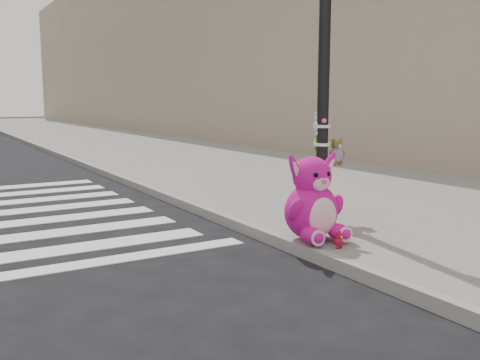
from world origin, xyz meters
TOP-DOWN VIEW (x-y plane):
  - ground at (0.00, 0.00)m, footprint 120.00×120.00m
  - sidewalk_near at (5.00, 10.00)m, footprint 7.00×80.00m
  - curb_edge at (1.55, 10.00)m, footprint 0.12×80.00m
  - bld_near at (10.50, 20.00)m, footprint 5.00×60.00m
  - signal_pole at (2.62, 1.82)m, footprint 0.66×0.50m
  - pink_bunny at (1.80, 0.97)m, footprint 0.75×0.80m
  - red_teddy at (1.80, 0.50)m, footprint 0.16×0.13m

SIDE VIEW (x-z plane):
  - ground at x=0.00m, z-range 0.00..0.00m
  - sidewalk_near at x=5.00m, z-range 0.00..0.14m
  - curb_edge at x=1.55m, z-range -0.01..0.15m
  - red_teddy at x=1.80m, z-range 0.14..0.34m
  - pink_bunny at x=1.80m, z-range 0.04..1.10m
  - signal_pole at x=2.62m, z-range -0.17..3.83m
  - bld_near at x=10.50m, z-range 0.00..10.00m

